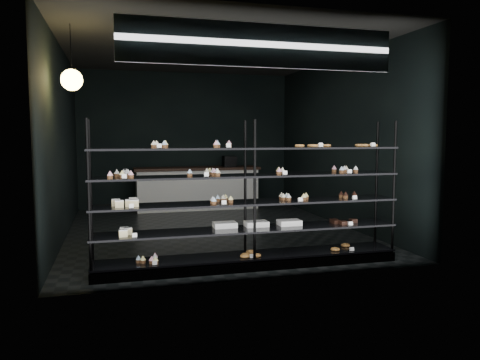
% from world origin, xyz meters
% --- Properties ---
extents(room, '(5.01, 6.01, 3.20)m').
position_xyz_m(room, '(0.00, 0.00, 1.60)').
color(room, black).
rests_on(room, ground).
extents(display_shelf, '(4.00, 0.50, 1.91)m').
position_xyz_m(display_shelf, '(-0.03, -2.45, 0.63)').
color(display_shelf, black).
rests_on(display_shelf, room).
extents(signage, '(3.30, 0.05, 0.50)m').
position_xyz_m(signage, '(0.00, -2.93, 2.75)').
color(signage, '#0B173A').
rests_on(signage, room).
extents(pendant_lamp, '(0.28, 0.28, 0.87)m').
position_xyz_m(pendant_lamp, '(-2.20, -1.52, 2.45)').
color(pendant_lamp, black).
rests_on(pendant_lamp, room).
extents(service_counter, '(2.89, 0.65, 1.23)m').
position_xyz_m(service_counter, '(0.19, 2.50, 0.50)').
color(service_counter, silver).
rests_on(service_counter, room).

